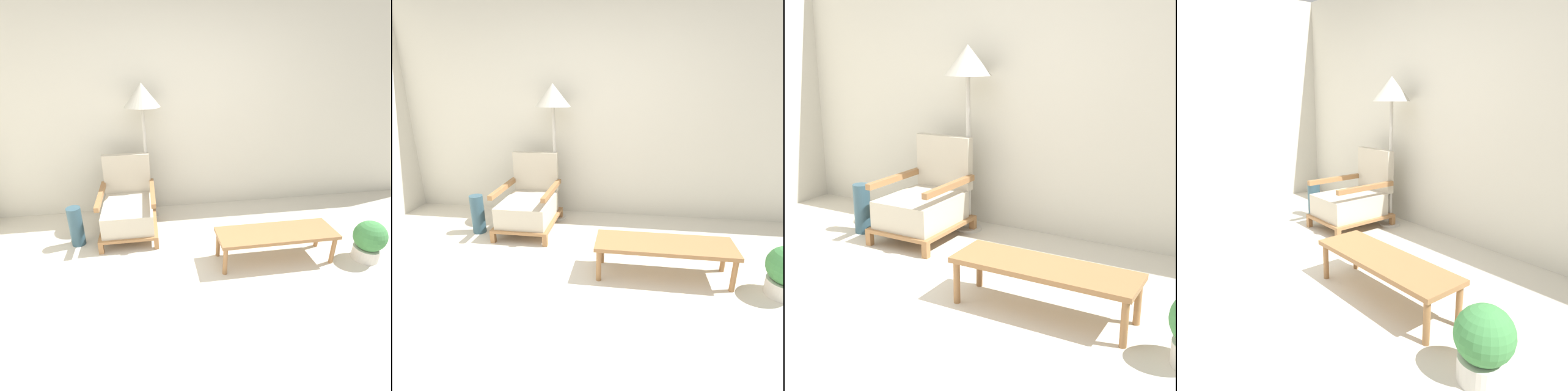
{
  "view_description": "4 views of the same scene",
  "coord_description": "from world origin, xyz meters",
  "views": [
    {
      "loc": [
        -0.5,
        -1.64,
        1.89
      ],
      "look_at": [
        -0.03,
        1.22,
        0.55
      ],
      "focal_mm": 28.0,
      "sensor_mm": 36.0,
      "label": 1
    },
    {
      "loc": [
        0.37,
        -1.63,
        1.55
      ],
      "look_at": [
        -0.03,
        1.22,
        0.55
      ],
      "focal_mm": 28.0,
      "sensor_mm": 36.0,
      "label": 2
    },
    {
      "loc": [
        1.88,
        -2.13,
        1.64
      ],
      "look_at": [
        -0.03,
        1.22,
        0.55
      ],
      "focal_mm": 50.0,
      "sensor_mm": 36.0,
      "label": 3
    },
    {
      "loc": [
        2.56,
        -0.86,
        1.41
      ],
      "look_at": [
        -0.03,
        1.22,
        0.55
      ],
      "focal_mm": 35.0,
      "sensor_mm": 36.0,
      "label": 4
    }
  ],
  "objects": [
    {
      "name": "wall_back",
      "position": [
        0.0,
        2.16,
        1.35
      ],
      "size": [
        8.0,
        0.06,
        2.7
      ],
      "color": "beige",
      "rests_on": "ground_plane"
    },
    {
      "name": "ground_plane",
      "position": [
        0.0,
        0.0,
        0.0
      ],
      "size": [
        14.0,
        14.0,
        0.0
      ],
      "primitive_type": "plane",
      "color": "beige"
    },
    {
      "name": "coffee_table",
      "position": [
        0.69,
        0.75,
        0.28
      ],
      "size": [
        1.17,
        0.37,
        0.32
      ],
      "color": "olive",
      "rests_on": "ground_plane"
    },
    {
      "name": "floor_lamp",
      "position": [
        -0.52,
        1.88,
        1.41
      ],
      "size": [
        0.4,
        0.4,
        1.62
      ],
      "color": "#B7B2A8",
      "rests_on": "ground_plane"
    },
    {
      "name": "vase",
      "position": [
        -1.31,
        1.35,
        0.22
      ],
      "size": [
        0.15,
        0.15,
        0.44
      ],
      "primitive_type": "cylinder",
      "color": "#2D4C5B",
      "rests_on": "ground_plane"
    },
    {
      "name": "armchair",
      "position": [
        -0.76,
        1.54,
        0.31
      ],
      "size": [
        0.62,
        0.78,
        0.85
      ],
      "color": "olive",
      "rests_on": "ground_plane"
    }
  ]
}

